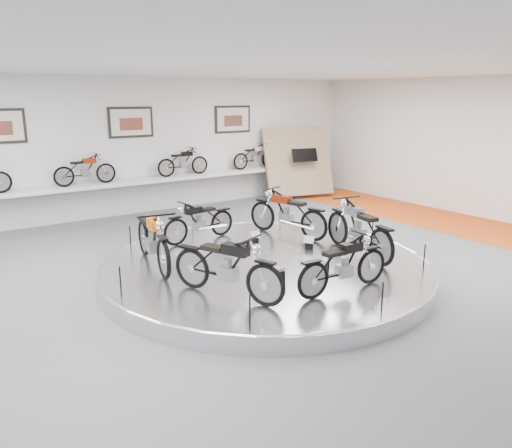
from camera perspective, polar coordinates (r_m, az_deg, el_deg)
floor at (r=9.65m, az=2.22°, el=-6.43°), size 16.00×16.00×0.00m
ceiling at (r=9.04m, az=2.47°, el=18.01°), size 16.00×16.00×0.00m
wall_back at (r=15.26m, az=-14.00°, el=8.59°), size 16.00×0.00×16.00m
wall_right at (r=15.33m, az=27.07°, el=7.48°), size 0.00×14.00×14.00m
orange_carpet_strip at (r=14.63m, az=23.95°, el=-0.42°), size 2.40×12.60×0.01m
dado_band at (r=15.44m, az=-13.65°, el=3.23°), size 15.68×0.04×1.10m
display_platform at (r=9.82m, az=1.16°, el=-5.10°), size 6.40×6.40×0.30m
platform_rim at (r=9.79m, az=1.17°, el=-4.44°), size 6.40×6.40×0.10m
shelf at (r=15.11m, az=-13.35°, el=4.74°), size 11.00×0.55×0.10m
poster_center at (r=15.17m, az=-14.10°, el=11.21°), size 1.35×0.06×0.88m
poster_right at (r=16.76m, az=-2.66°, el=11.87°), size 1.35×0.06×0.88m
display_panel at (r=17.42m, az=4.82°, el=7.15°), size 2.56×1.52×2.30m
shelf_bike_b at (r=14.57m, az=-18.94°, el=5.67°), size 1.22×0.43×0.73m
shelf_bike_c at (r=15.65m, az=-8.32°, el=6.84°), size 1.22×0.43×0.73m
shelf_bike_d at (r=17.03m, az=-0.13°, el=7.59°), size 1.22×0.43×0.73m
bike_a at (r=11.45m, az=3.61°, el=1.28°), size 1.11×1.94×1.08m
bike_b at (r=11.12m, az=-6.49°, el=0.39°), size 1.60×0.70×0.91m
bike_c at (r=9.53m, az=-11.73°, el=-1.58°), size 0.97×1.98×1.11m
bike_d at (r=7.92m, az=-3.34°, el=-4.79°), size 1.28×1.90×1.05m
bike_e at (r=8.29m, az=9.99°, el=-4.54°), size 1.62×0.63×0.94m
bike_f at (r=10.23m, az=11.66°, el=-0.45°), size 1.04×2.00×1.12m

